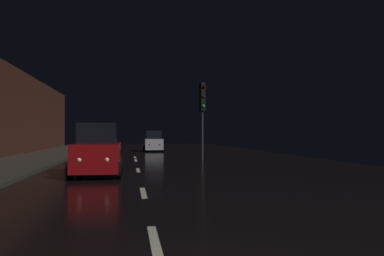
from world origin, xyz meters
The scene contains 7 objects.
ground centered at (0.00, 24.50, -0.01)m, with size 25.75×84.00×0.02m, color black.
sidewalk_left centered at (-6.68, 24.50, 0.07)m, with size 4.40×84.00×0.15m, color #38332B.
lane_centerline centered at (0.00, 15.66, 0.01)m, with size 0.16×26.14×0.01m.
traffic_light_far_right centered at (4.38, 23.18, 3.78)m, with size 0.38×0.48×5.16m.
streetlamp_overhead centered at (-4.13, 9.27, 4.86)m, with size 1.70×0.44×7.36m.
car_approaching_headlights centered at (-1.75, 14.09, 1.01)m, with size 2.02×4.38×2.21m.
car_distant_taillights centered at (1.89, 36.75, 0.93)m, with size 1.87×4.05×2.04m.
Camera 1 is at (-0.41, -3.78, 1.77)m, focal length 38.65 mm.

